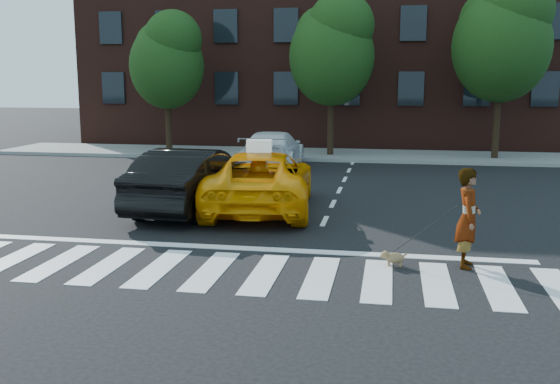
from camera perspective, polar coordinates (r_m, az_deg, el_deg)
name	(u,v)px	position (r m, az deg, el deg)	size (l,w,h in m)	color
ground	(211,271)	(11.50, -6.31, -7.20)	(120.00, 120.00, 0.00)	black
crosswalk	(211,271)	(11.50, -6.31, -7.17)	(13.00, 2.40, 0.01)	silver
stop_line	(233,248)	(12.98, -4.31, -5.10)	(12.00, 0.30, 0.01)	silver
sidewalk_far	(320,154)	(28.39, 3.70, 3.44)	(30.00, 4.00, 0.15)	slate
building	(337,32)	(35.75, 5.22, 14.34)	(26.00, 10.00, 12.00)	#3F1D16
tree_left	(167,57)	(29.33, -10.28, 12.07)	(3.39, 3.38, 6.50)	black
tree_mid	(333,46)	(27.67, 4.82, 13.16)	(3.69, 3.69, 7.10)	black
tree_right	(503,34)	(27.92, 19.71, 13.43)	(4.00, 4.00, 7.70)	black
taxi	(261,181)	(16.59, -1.75, 1.06)	(2.60, 5.65, 1.57)	orange
black_sedan	(192,179)	(16.64, -8.04, 1.14)	(1.76, 5.04, 1.66)	black
white_suv	(273,150)	(24.44, -0.66, 3.90)	(2.04, 5.01, 1.45)	white
woman	(468,218)	(11.97, 16.81, -2.29)	(0.68, 0.44, 1.86)	#999999
dog	(393,257)	(11.87, 10.27, -5.90)	(0.51, 0.23, 0.29)	#9A6C4E
taxi_sign	(259,146)	(16.28, -1.92, 4.23)	(0.65, 0.28, 0.32)	white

